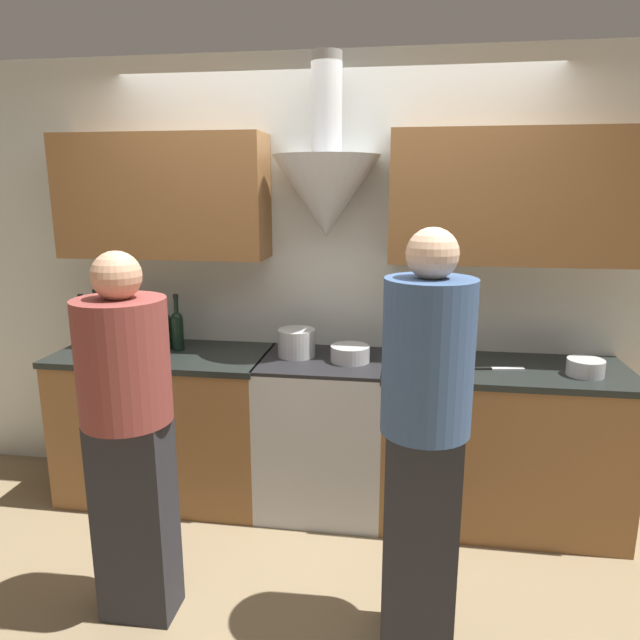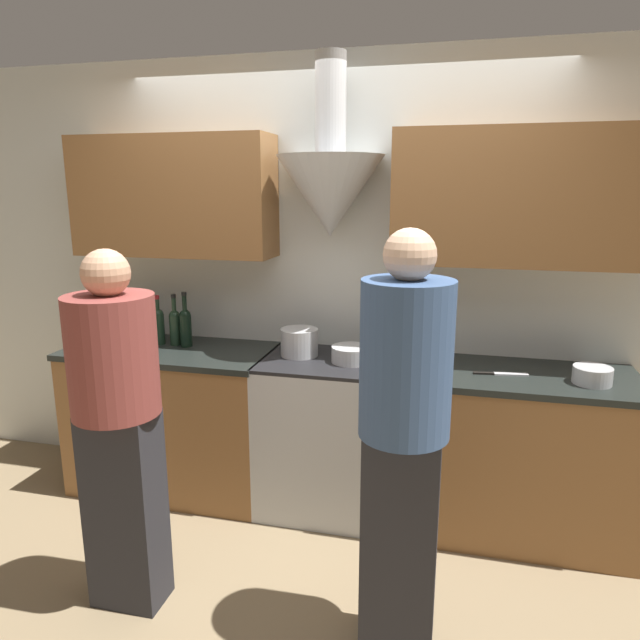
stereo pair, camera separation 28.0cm
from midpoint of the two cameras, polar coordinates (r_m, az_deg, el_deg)
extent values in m
plane|color=#847051|center=(3.31, 1.51, -20.86)|extent=(12.00, 12.00, 0.00)
cube|color=silver|center=(3.46, 4.04, 3.88)|extent=(8.40, 0.06, 2.60)
cone|color=#B7BABC|center=(3.22, 3.57, 12.24)|extent=(0.60, 0.60, 0.44)
cylinder|color=#B7BABC|center=(3.25, 3.70, 20.77)|extent=(0.17, 0.17, 0.52)
cube|color=brown|center=(3.54, -12.21, 11.97)|extent=(1.22, 0.32, 0.70)
cube|color=brown|center=(3.21, 21.80, 11.27)|extent=(1.30, 0.32, 0.70)
cube|color=brown|center=(3.68, -12.21, -9.84)|extent=(1.22, 0.60, 0.87)
cube|color=black|center=(3.53, -12.56, -3.06)|extent=(1.24, 0.62, 0.03)
cube|color=brown|center=(3.37, 20.15, -12.59)|extent=(1.30, 0.60, 0.87)
cube|color=black|center=(3.21, 20.78, -5.26)|extent=(1.32, 0.62, 0.03)
cube|color=#B7BABC|center=(3.39, 2.82, -11.46)|extent=(0.70, 0.60, 0.89)
cube|color=black|center=(3.15, 1.75, -14.20)|extent=(0.49, 0.01, 0.40)
cube|color=black|center=(3.23, 2.91, -4.13)|extent=(0.70, 0.60, 0.02)
cube|color=#B7BABC|center=(3.50, 3.75, -3.80)|extent=(0.70, 0.06, 0.10)
cylinder|color=black|center=(3.83, -19.33, -0.59)|extent=(0.07, 0.07, 0.18)
sphere|color=black|center=(3.81, -19.43, 0.73)|extent=(0.07, 0.07, 0.07)
cylinder|color=black|center=(3.80, -19.51, 1.71)|extent=(0.03, 0.03, 0.10)
cylinder|color=black|center=(3.79, -19.58, 2.62)|extent=(0.03, 0.03, 0.02)
cylinder|color=black|center=(3.77, -18.08, -0.46)|extent=(0.08, 0.08, 0.21)
sphere|color=black|center=(3.75, -18.19, 1.10)|extent=(0.07, 0.07, 0.07)
cylinder|color=black|center=(3.74, -18.26, 2.13)|extent=(0.03, 0.03, 0.10)
cylinder|color=black|center=(3.73, -18.33, 3.07)|extent=(0.03, 0.03, 0.02)
cylinder|color=black|center=(3.72, -16.79, -0.65)|extent=(0.08, 0.08, 0.20)
sphere|color=black|center=(3.70, -16.89, 0.85)|extent=(0.07, 0.07, 0.07)
cylinder|color=black|center=(3.68, -16.96, 1.80)|extent=(0.03, 0.03, 0.09)
cylinder|color=gold|center=(3.67, -17.01, 2.64)|extent=(0.03, 0.03, 0.02)
cylinder|color=black|center=(3.66, -15.37, -0.87)|extent=(0.08, 0.08, 0.18)
sphere|color=black|center=(3.64, -15.46, 0.53)|extent=(0.08, 0.08, 0.08)
cylinder|color=black|center=(3.63, -15.51, 1.43)|extent=(0.03, 0.03, 0.08)
cylinder|color=#234C33|center=(3.62, -15.56, 2.23)|extent=(0.03, 0.03, 0.02)
cylinder|color=black|center=(3.62, -13.74, -0.94)|extent=(0.08, 0.08, 0.19)
sphere|color=black|center=(3.59, -13.82, 0.51)|extent=(0.07, 0.07, 0.07)
cylinder|color=black|center=(3.58, -13.87, 1.41)|extent=(0.03, 0.03, 0.08)
cylinder|color=maroon|center=(3.57, -13.91, 2.21)|extent=(0.03, 0.03, 0.02)
cylinder|color=black|center=(3.58, -12.12, -1.03)|extent=(0.07, 0.07, 0.18)
sphere|color=black|center=(3.56, -12.19, 0.41)|extent=(0.07, 0.07, 0.07)
cylinder|color=black|center=(3.54, -12.24, 1.41)|extent=(0.03, 0.03, 0.10)
cylinder|color=black|center=(3.53, -12.29, 2.34)|extent=(0.03, 0.03, 0.02)
cylinder|color=black|center=(3.53, -11.08, -1.08)|extent=(0.07, 0.07, 0.20)
sphere|color=black|center=(3.50, -11.15, 0.47)|extent=(0.07, 0.07, 0.07)
cylinder|color=black|center=(3.49, -11.19, 1.55)|extent=(0.03, 0.03, 0.10)
cylinder|color=black|center=(3.48, -11.24, 2.56)|extent=(0.03, 0.03, 0.02)
cylinder|color=#B7BABC|center=(3.28, 0.36, -2.26)|extent=(0.22, 0.22, 0.16)
cylinder|color=#B7BABC|center=(3.17, 5.66, -3.47)|extent=(0.22, 0.22, 0.09)
sphere|color=orange|center=(3.00, 13.90, -4.84)|extent=(0.08, 0.08, 0.08)
cylinder|color=#B7BABC|center=(3.19, 27.90, -4.94)|extent=(0.19, 0.19, 0.09)
cube|color=silver|center=(3.17, 21.01, -5.12)|extent=(0.18, 0.06, 0.01)
cube|color=black|center=(3.13, 18.54, -5.12)|extent=(0.11, 0.04, 0.01)
cube|color=#28282D|center=(2.76, -16.02, -17.78)|extent=(0.31, 0.20, 0.91)
cylinder|color=brown|center=(2.48, -17.04, -3.45)|extent=(0.37, 0.37, 0.51)
sphere|color=tan|center=(2.41, -17.59, 4.48)|extent=(0.20, 0.20, 0.20)
cube|color=#28282D|center=(2.50, 11.38, -20.92)|extent=(0.30, 0.19, 0.92)
cylinder|color=#38517A|center=(2.17, 12.28, -3.93)|extent=(0.35, 0.35, 0.60)
sphere|color=#E0B28E|center=(2.09, 12.79, 6.35)|extent=(0.19, 0.19, 0.19)
camera|label=1|loc=(0.14, -87.39, 0.60)|focal=32.00mm
camera|label=2|loc=(0.14, 92.61, -0.60)|focal=32.00mm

